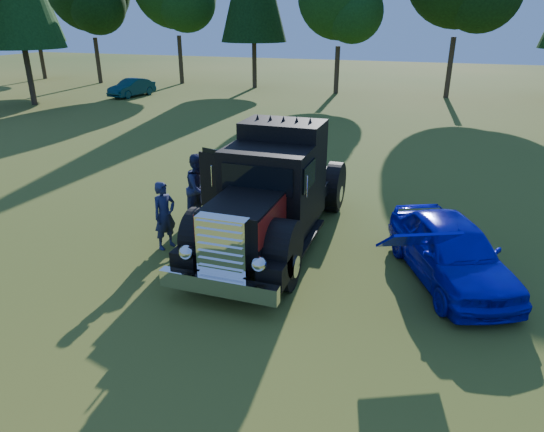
{
  "coord_description": "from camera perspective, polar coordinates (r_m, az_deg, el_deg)",
  "views": [
    {
      "loc": [
        3.54,
        -7.91,
        5.46
      ],
      "look_at": [
        0.3,
        1.62,
        1.31
      ],
      "focal_mm": 32.0,
      "sensor_mm": 36.0,
      "label": 1
    }
  ],
  "objects": [
    {
      "name": "ground",
      "position": [
        10.24,
        -4.58,
        -9.86
      ],
      "size": [
        120.0,
        120.0,
        0.0
      ],
      "primitive_type": "plane",
      "color": "#2C4D16",
      "rests_on": "ground"
    },
    {
      "name": "diamond_t_truck",
      "position": [
        12.18,
        0.01,
        2.36
      ],
      "size": [
        3.35,
        7.16,
        3.0
      ],
      "color": "black",
      "rests_on": "ground"
    },
    {
      "name": "hotrod_coupe",
      "position": [
        11.35,
        20.27,
        -3.77
      ],
      "size": [
        3.27,
        4.5,
        1.89
      ],
      "color": "#1807AB",
      "rests_on": "ground"
    },
    {
      "name": "spectator_near",
      "position": [
        12.35,
        -12.51,
        0.06
      ],
      "size": [
        0.63,
        0.75,
        1.75
      ],
      "primitive_type": "imported",
      "rotation": [
        0.0,
        0.0,
        1.18
      ],
      "color": "#212C4D",
      "rests_on": "ground"
    },
    {
      "name": "spectator_far",
      "position": [
        13.78,
        -8.53,
        3.26
      ],
      "size": [
        0.98,
        1.13,
        1.98
      ],
      "primitive_type": "imported",
      "rotation": [
        0.0,
        0.0,
        1.3
      ],
      "color": "#1A263D",
      "rests_on": "ground"
    },
    {
      "name": "distant_teal_car",
      "position": [
        38.1,
        -16.17,
        14.3
      ],
      "size": [
        1.95,
        3.95,
        1.25
      ],
      "primitive_type": "imported",
      "rotation": [
        0.0,
        0.0,
        -0.17
      ],
      "color": "#093238",
      "rests_on": "ground"
    }
  ]
}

